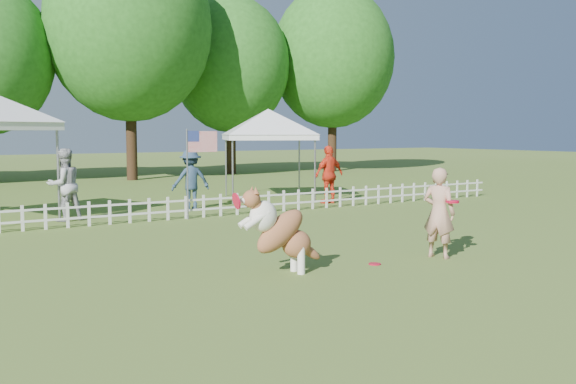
% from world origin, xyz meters
% --- Properties ---
extents(ground, '(120.00, 120.00, 0.00)m').
position_xyz_m(ground, '(0.00, 0.00, 0.00)').
color(ground, '#44601E').
rests_on(ground, ground).
extents(picket_fence, '(22.00, 0.08, 0.60)m').
position_xyz_m(picket_fence, '(0.00, 7.00, 0.30)').
color(picket_fence, silver).
rests_on(picket_fence, ground).
extents(handler, '(0.58, 0.70, 1.63)m').
position_xyz_m(handler, '(1.54, -0.24, 0.81)').
color(handler, tan).
rests_on(handler, ground).
extents(dog, '(1.38, 0.58, 1.39)m').
position_xyz_m(dog, '(-1.57, 0.09, 0.69)').
color(dog, brown).
rests_on(dog, ground).
extents(frisbee_on_turf, '(0.28, 0.28, 0.02)m').
position_xyz_m(frisbee_on_turf, '(0.18, -0.11, 0.01)').
color(frisbee_on_turf, red).
rests_on(frisbee_on_turf, ground).
extents(canopy_tent_right, '(3.73, 3.73, 2.96)m').
position_xyz_m(canopy_tent_right, '(4.07, 10.13, 1.48)').
color(canopy_tent_right, silver).
rests_on(canopy_tent_right, ground).
extents(flag_pole, '(0.90, 0.12, 2.34)m').
position_xyz_m(flag_pole, '(-0.24, 6.91, 1.17)').
color(flag_pole, gray).
rests_on(flag_pole, ground).
extents(spectator_a, '(1.03, 0.89, 1.84)m').
position_xyz_m(spectator_a, '(-3.02, 8.25, 0.92)').
color(spectator_a, '#A1A0A5').
rests_on(spectator_a, ground).
extents(spectator_b, '(1.19, 0.76, 1.75)m').
position_xyz_m(spectator_b, '(0.70, 8.86, 0.88)').
color(spectator_b, '#253950').
rests_on(spectator_b, ground).
extents(spectator_c, '(1.11, 0.54, 1.83)m').
position_xyz_m(spectator_c, '(5.06, 8.00, 0.92)').
color(spectator_c, red).
rests_on(spectator_c, ground).
extents(tree_center_right, '(7.60, 7.60, 12.60)m').
position_xyz_m(tree_center_right, '(3.00, 21.00, 6.30)').
color(tree_center_right, '#215518').
rests_on(tree_center_right, ground).
extents(tree_right, '(6.20, 6.20, 10.40)m').
position_xyz_m(tree_right, '(9.00, 22.50, 5.20)').
color(tree_right, '#215518').
rests_on(tree_right, ground).
extents(tree_far_right, '(7.00, 7.00, 11.40)m').
position_xyz_m(tree_far_right, '(15.00, 21.50, 5.70)').
color(tree_far_right, '#215518').
rests_on(tree_far_right, ground).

